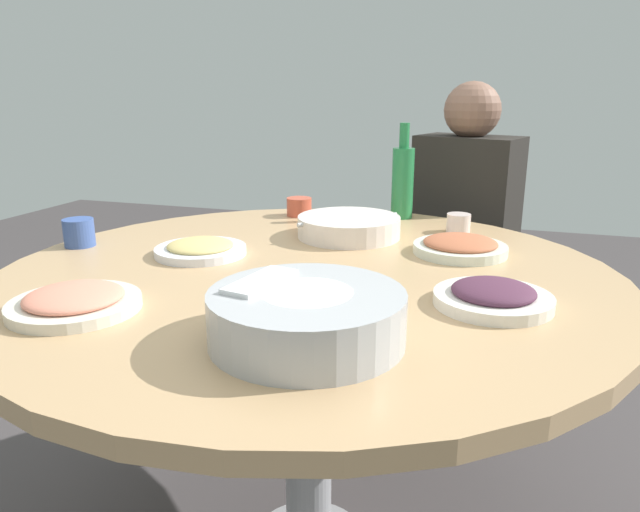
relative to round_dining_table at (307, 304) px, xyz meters
The scene contains 13 objects.
round_dining_table is the anchor object (origin of this frame).
rice_bowl 0.42m from the round_dining_table, 18.98° to the left, with size 0.32×0.32×0.09m.
soup_bowl 0.34m from the round_dining_table, behind, with size 0.28×0.28×0.06m.
dish_noodles 0.31m from the round_dining_table, 96.43° to the right, with size 0.22×0.22×0.04m.
dish_shrimp 0.51m from the round_dining_table, 40.72° to the right, with size 0.24×0.24×0.04m.
dish_eggplant 0.44m from the round_dining_table, 74.65° to the left, with size 0.22×0.22×0.05m.
dish_tofu_braise 0.41m from the round_dining_table, 126.86° to the left, with size 0.23×0.23×0.04m.
green_bottle 0.65m from the round_dining_table, behind, with size 0.07×0.07×0.29m.
tea_cup_near 0.59m from the round_dining_table, 158.40° to the right, with size 0.08×0.08×0.06m, color #CB533C.
tea_cup_far 0.56m from the round_dining_table, 147.94° to the left, with size 0.07×0.07×0.05m, color silver.
tea_cup_side 0.64m from the round_dining_table, 90.99° to the right, with size 0.08×0.08×0.07m, color #39559C.
stool_for_diner_left 1.05m from the round_dining_table, 162.35° to the left, with size 0.32×0.32×0.43m, color brown.
diner_left 0.93m from the round_dining_table, 162.35° to the left, with size 0.42×0.41×0.76m.
Camera 1 is at (1.20, 0.42, 1.17)m, focal length 32.99 mm.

